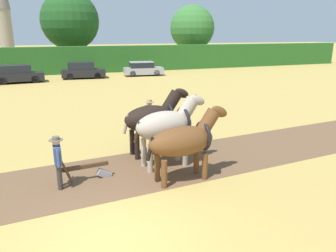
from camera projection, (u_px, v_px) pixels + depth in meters
ground_plane at (109, 241)px, 7.21m from camera, size 240.00×240.00×0.00m
plowed_furrow_strip at (20, 192)px, 9.41m from camera, size 30.70×5.80×0.01m
hedgerow at (54, 61)px, 35.38m from camera, size 76.98×1.50×2.92m
tree_center at (70, 21)px, 39.18m from camera, size 6.88×6.88×9.17m
tree_center_right at (192, 28)px, 44.46m from camera, size 6.02×6.02×7.99m
church_spire at (2, 2)px, 70.05m from camera, size 3.12×3.12×20.27m
draft_horse_lead_left at (185, 140)px, 9.88m from camera, size 2.81×1.12×2.32m
draft_horse_lead_right at (167, 125)px, 10.92m from camera, size 2.68×1.20×2.47m
draft_horse_trail_left at (153, 118)px, 12.01m from camera, size 2.71×1.17×2.49m
plow at (90, 170)px, 10.15m from camera, size 1.66×0.49×1.13m
farmer_at_plow at (58, 159)px, 9.40m from camera, size 0.40×0.63×1.59m
farmer_beside_team at (150, 116)px, 13.99m from camera, size 0.51×0.48×1.69m
parked_car_center_left at (18, 74)px, 29.43m from camera, size 4.33×2.03×1.60m
parked_car_center at (83, 71)px, 32.34m from camera, size 4.33×2.21×1.59m
parked_car_center_right at (143, 69)px, 34.40m from camera, size 4.21×2.18×1.45m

